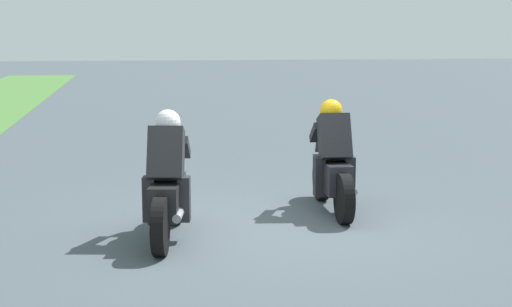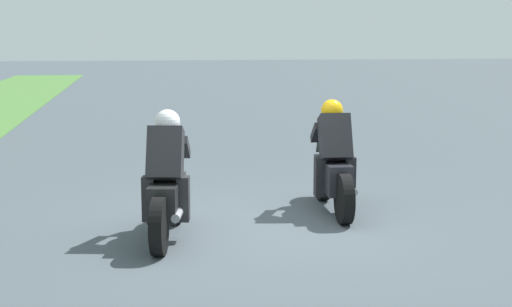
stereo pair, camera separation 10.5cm
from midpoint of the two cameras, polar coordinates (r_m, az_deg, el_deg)
name	(u,v)px [view 1 (the left image)]	position (r m, az deg, el deg)	size (l,w,h in m)	color
ground_plane	(266,227)	(9.48, 0.45, -5.52)	(120.00, 120.00, 0.00)	#454E55
rider_lane_a	(333,166)	(10.22, 5.49, -0.92)	(2.04, 0.55, 1.51)	black
rider_lane_b	(168,186)	(8.87, -7.00, -2.47)	(2.03, 0.61, 1.51)	black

